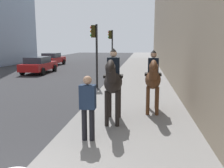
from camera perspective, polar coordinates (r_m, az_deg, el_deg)
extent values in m
ellipsoid|color=black|center=(7.69, 0.29, 0.46)|extent=(1.52, 0.61, 0.66)
cylinder|color=black|center=(7.40, 1.23, -5.82)|extent=(0.13, 0.13, 1.09)
cylinder|color=black|center=(7.42, -1.25, -5.76)|extent=(0.13, 0.13, 1.09)
cylinder|color=black|center=(8.27, 1.66, -4.15)|extent=(0.13, 0.13, 1.09)
cylinder|color=black|center=(8.29, -0.55, -4.11)|extent=(0.13, 0.13, 1.09)
cylinder|color=black|center=(6.88, -0.25, 2.29)|extent=(0.64, 0.30, 0.68)
ellipsoid|color=black|center=(6.64, -0.42, 4.19)|extent=(0.63, 0.24, 0.49)
cylinder|color=black|center=(8.40, 0.71, 0.57)|extent=(0.29, 0.11, 0.55)
cube|color=black|center=(7.71, 0.33, 1.85)|extent=(0.46, 0.62, 0.08)
cube|color=black|center=(7.67, 0.33, 4.18)|extent=(0.29, 0.39, 0.55)
sphere|color=#D8AD8C|center=(7.65, 0.33, 7.13)|extent=(0.22, 0.22, 0.22)
cone|color=black|center=(7.64, 0.33, 8.02)|extent=(0.21, 0.21, 0.10)
ellipsoid|color=#4C2B16|center=(8.97, 9.56, 1.08)|extent=(1.52, 0.61, 0.66)
cylinder|color=#4C2B16|center=(8.67, 10.50, -3.97)|extent=(0.13, 0.13, 1.00)
cylinder|color=#4C2B16|center=(8.66, 8.38, -3.91)|extent=(0.13, 0.13, 1.00)
cylinder|color=#4C2B16|center=(9.54, 10.39, -2.70)|extent=(0.13, 0.13, 1.00)
cylinder|color=#4C2B16|center=(9.54, 8.46, -2.65)|extent=(0.13, 0.13, 1.00)
cylinder|color=#4C2B16|center=(8.16, 9.66, 2.69)|extent=(0.64, 0.30, 0.68)
ellipsoid|color=#4C2B16|center=(7.93, 9.72, 4.30)|extent=(0.63, 0.24, 0.49)
cylinder|color=black|center=(9.69, 9.52, 1.12)|extent=(0.29, 0.11, 0.55)
cube|color=black|center=(9.00, 9.59, 2.27)|extent=(0.46, 0.61, 0.08)
cube|color=black|center=(8.96, 9.65, 4.27)|extent=(0.29, 0.39, 0.55)
sphere|color=tan|center=(8.93, 9.72, 6.79)|extent=(0.22, 0.22, 0.22)
cone|color=black|center=(8.93, 9.74, 7.56)|extent=(0.21, 0.21, 0.10)
cylinder|color=black|center=(6.45, -6.48, -9.37)|extent=(0.14, 0.14, 0.85)
cylinder|color=black|center=(6.41, -4.72, -9.47)|extent=(0.14, 0.14, 0.85)
cube|color=#1E2D47|center=(6.22, -5.71, -3.01)|extent=(0.26, 0.40, 0.62)
sphere|color=tan|center=(6.14, -5.78, 0.90)|extent=(0.22, 0.22, 0.22)
cube|color=maroon|center=(22.08, -16.69, 4.04)|extent=(4.45, 1.81, 0.60)
cube|color=#262D38|center=(21.79, -17.04, 5.43)|extent=(2.24, 1.57, 0.52)
cylinder|color=black|center=(23.71, -17.31, 3.64)|extent=(0.64, 0.23, 0.64)
cylinder|color=black|center=(23.06, -13.31, 3.66)|extent=(0.64, 0.23, 0.64)
cylinder|color=black|center=(21.25, -20.29, 2.82)|extent=(0.64, 0.23, 0.64)
cylinder|color=black|center=(20.51, -15.90, 2.83)|extent=(0.64, 0.23, 0.64)
cube|color=maroon|center=(29.45, -13.78, 5.49)|extent=(4.13, 1.99, 0.60)
cube|color=#262D38|center=(29.20, -14.01, 6.55)|extent=(1.95, 1.68, 0.52)
cylinder|color=black|center=(30.99, -14.38, 5.10)|extent=(0.65, 0.25, 0.64)
cylinder|color=black|center=(30.29, -11.23, 5.12)|extent=(0.65, 0.25, 0.64)
cylinder|color=black|center=(28.72, -16.42, 4.67)|extent=(0.65, 0.25, 0.64)
cylinder|color=black|center=(27.97, -13.07, 4.69)|extent=(0.65, 0.25, 0.64)
cylinder|color=black|center=(14.31, -3.58, 6.45)|extent=(0.12, 0.12, 3.67)
cube|color=#2D280C|center=(14.34, -4.37, 12.19)|extent=(0.20, 0.24, 0.70)
sphere|color=red|center=(14.38, -4.90, 13.05)|extent=(0.14, 0.14, 0.14)
sphere|color=orange|center=(14.36, -4.89, 12.17)|extent=(0.14, 0.14, 0.14)
sphere|color=green|center=(14.36, -4.87, 11.30)|extent=(0.14, 0.14, 0.14)
cylinder|color=black|center=(21.24, 0.06, 7.56)|extent=(0.12, 0.12, 3.70)
cube|color=#2D280C|center=(21.26, -0.43, 11.47)|extent=(0.20, 0.24, 0.70)
sphere|color=red|center=(21.29, -0.78, 12.06)|extent=(0.14, 0.14, 0.14)
sphere|color=orange|center=(21.28, -0.78, 11.47)|extent=(0.14, 0.14, 0.14)
sphere|color=green|center=(21.27, -0.78, 10.88)|extent=(0.14, 0.14, 0.14)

